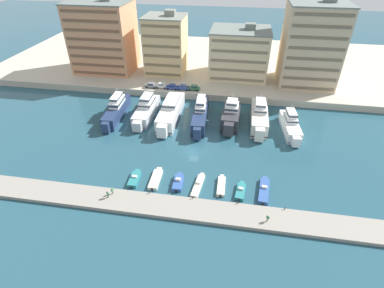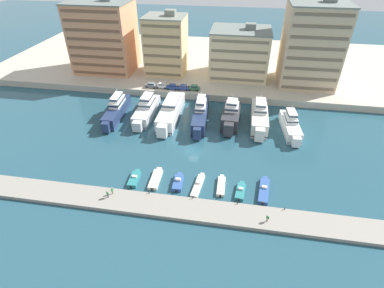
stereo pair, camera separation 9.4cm
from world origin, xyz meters
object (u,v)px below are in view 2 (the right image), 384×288
object	(u,v)px
yacht_navy_center_left	(200,113)
motorboat_blue_mid_left	(178,182)
motorboat_blue_mid_right	(264,190)
yacht_charcoal_center	(231,116)
pedestrian_mid_deck	(268,218)
yacht_navy_far_left	(117,109)
motorboat_cream_center_left	(198,186)
car_green_center	(194,87)
car_grey_far_left	(151,85)
yacht_silver_left	(146,109)
car_white_left	(162,85)
motorboat_cream_left	(156,179)
motorboat_cream_center	(221,186)
motorboat_teal_center_right	(241,191)
pedestrian_near_edge	(108,194)
yacht_white_mid_right	(290,125)
car_blue_mid_left	(172,87)
motorboat_teal_far_left	(134,179)
yacht_ivory_center_right	(259,116)
car_blue_center_left	(183,87)
pedestrian_far_side	(112,190)
yacht_white_mid_left	(171,111)

from	to	relation	value
yacht_navy_center_left	motorboat_blue_mid_left	world-z (taller)	yacht_navy_center_left
motorboat_blue_mid_right	yacht_charcoal_center	bearing A→B (deg)	107.62
yacht_navy_center_left	pedestrian_mid_deck	world-z (taller)	yacht_navy_center_left
yacht_navy_far_left	yacht_navy_center_left	world-z (taller)	yacht_navy_center_left
motorboat_cream_center_left	car_green_center	distance (m)	46.41
motorboat_blue_mid_right	car_grey_far_left	bearing A→B (deg)	130.22
yacht_silver_left	car_white_left	bearing A→B (deg)	87.20
motorboat_cream_left	motorboat_cream_center	size ratio (longest dim) A/B	1.09
motorboat_teal_center_right	pedestrian_near_edge	distance (m)	28.20
yacht_white_mid_right	motorboat_cream_center	xyz separation A→B (m)	(-17.23, -26.52, -1.73)
car_blue_mid_left	pedestrian_mid_deck	xyz separation A→B (m)	(30.30, -53.31, -1.50)
yacht_silver_left	yacht_white_mid_right	xyz separation A→B (m)	(42.69, -2.11, -0.17)
yacht_white_mid_right	motorboat_teal_far_left	xyz separation A→B (m)	(-36.92, -27.40, -1.67)
motorboat_blue_mid_left	pedestrian_mid_deck	bearing A→B (deg)	-23.77
yacht_ivory_center_right	motorboat_cream_left	xyz separation A→B (m)	(-23.50, -29.28, -2.20)
car_blue_center_left	car_green_center	size ratio (longest dim) A/B	1.00
motorboat_teal_far_left	car_blue_mid_left	xyz separation A→B (m)	(-1.11, 45.26, 2.80)
car_white_left	yacht_silver_left	bearing A→B (deg)	-92.80
motorboat_blue_mid_right	pedestrian_near_edge	distance (m)	33.29
motorboat_teal_far_left	car_blue_mid_left	world-z (taller)	car_blue_mid_left
motorboat_teal_center_right	motorboat_teal_far_left	bearing A→B (deg)	179.73
motorboat_teal_center_right	pedestrian_far_side	bearing A→B (deg)	-168.05
yacht_charcoal_center	motorboat_teal_far_left	size ratio (longest dim) A/B	2.52
motorboat_cream_center_left	motorboat_teal_center_right	world-z (taller)	motorboat_cream_center_left
motorboat_teal_far_left	yacht_silver_left	bearing A→B (deg)	101.07
pedestrian_near_edge	motorboat_cream_left	bearing A→B (deg)	43.45
car_green_center	pedestrian_mid_deck	xyz separation A→B (m)	(22.75, -53.78, -1.50)
yacht_silver_left	motorboat_cream_left	xyz separation A→B (m)	(10.54, -28.73, -1.88)
yacht_white_mid_right	car_grey_far_left	distance (m)	49.04
yacht_navy_far_left	pedestrian_far_side	world-z (taller)	yacht_navy_far_left
yacht_navy_center_left	car_blue_center_left	world-z (taller)	yacht_navy_center_left
motorboat_teal_far_left	motorboat_blue_mid_left	distance (m)	10.08
yacht_navy_center_left	motorboat_blue_mid_right	size ratio (longest dim) A/B	2.54
yacht_charcoal_center	car_green_center	distance (m)	21.70
car_grey_far_left	pedestrian_far_side	bearing A→B (deg)	-83.47
car_blue_center_left	pedestrian_near_edge	bearing A→B (deg)	-96.64
yacht_white_mid_left	car_blue_center_left	bearing A→B (deg)	87.22
car_grey_far_left	pedestrian_mid_deck	world-z (taller)	car_grey_far_left
motorboat_cream_left	pedestrian_near_edge	size ratio (longest dim) A/B	4.40
yacht_white_mid_right	car_green_center	size ratio (longest dim) A/B	4.07
pedestrian_near_edge	yacht_navy_far_left	bearing A→B (deg)	108.10
yacht_charcoal_center	motorboat_cream_center_left	world-z (taller)	yacht_charcoal_center
yacht_silver_left	car_blue_center_left	distance (m)	18.06
car_grey_far_left	car_blue_mid_left	distance (m)	7.57
yacht_white_mid_left	yacht_white_mid_right	size ratio (longest dim) A/B	1.37
yacht_charcoal_center	motorboat_blue_mid_right	size ratio (longest dim) A/B	1.76
yacht_navy_center_left	car_green_center	xyz separation A→B (m)	(-4.54, 16.44, 0.77)
yacht_white_mid_right	motorboat_blue_mid_left	distance (m)	38.13
motorboat_blue_mid_right	motorboat_cream_center	bearing A→B (deg)	-179.92
yacht_charcoal_center	car_green_center	size ratio (longest dim) A/B	3.74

